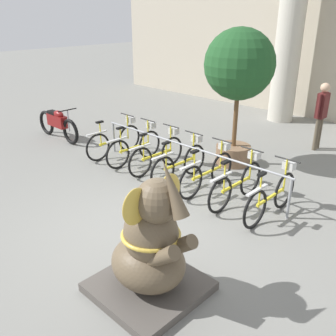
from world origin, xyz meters
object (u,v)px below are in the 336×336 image
(bicycle_3, at_px, (180,163))
(potted_tree, at_px, (239,72))
(bicycle_6, at_px, (272,196))
(bicycle_5, at_px, (237,183))
(motorcycle, at_px, (58,123))
(bicycle_1, at_px, (135,146))
(elephant_statue, at_px, (151,250))
(person_pedestrian, at_px, (322,110))
(bicycle_2, at_px, (158,154))
(bicycle_4, at_px, (208,172))
(bicycle_0, at_px, (115,140))

(bicycle_3, height_order, potted_tree, potted_tree)
(bicycle_3, xyz_separation_m, bicycle_6, (2.15, -0.02, 0.00))
(bicycle_5, relative_size, motorcycle, 0.85)
(bicycle_1, xyz_separation_m, elephant_statue, (3.49, -2.79, 0.25))
(bicycle_5, distance_m, person_pedestrian, 3.94)
(bicycle_2, distance_m, elephant_statue, 3.97)
(bicycle_6, height_order, motorcycle, bicycle_6)
(bicycle_5, xyz_separation_m, bicycle_6, (0.72, -0.01, 0.00))
(elephant_statue, bearing_deg, bicycle_4, 115.55)
(person_pedestrian, bearing_deg, elephant_statue, -82.89)
(bicycle_4, xyz_separation_m, person_pedestrian, (0.51, 3.85, 0.62))
(elephant_statue, height_order, potted_tree, potted_tree)
(bicycle_0, relative_size, bicycle_3, 1.00)
(bicycle_5, bearing_deg, bicycle_1, 179.70)
(bicycle_3, relative_size, bicycle_5, 1.00)
(person_pedestrian, bearing_deg, bicycle_2, -116.85)
(bicycle_1, bearing_deg, bicycle_4, 0.43)
(bicycle_0, xyz_separation_m, bicycle_5, (3.58, 0.01, 0.00))
(bicycle_5, height_order, bicycle_6, same)
(bicycle_2, height_order, bicycle_4, same)
(bicycle_4, height_order, bicycle_5, same)
(bicycle_1, distance_m, motorcycle, 2.87)
(bicycle_4, height_order, person_pedestrian, person_pedestrian)
(bicycle_0, xyz_separation_m, bicycle_1, (0.72, 0.03, 0.00))
(bicycle_0, height_order, elephant_statue, elephant_statue)
(motorcycle, bearing_deg, bicycle_2, 5.90)
(bicycle_1, distance_m, bicycle_5, 2.86)
(bicycle_0, height_order, bicycle_2, same)
(bicycle_1, bearing_deg, elephant_statue, -38.68)
(bicycle_4, xyz_separation_m, elephant_statue, (1.34, -2.81, 0.25))
(person_pedestrian, bearing_deg, bicycle_6, -76.72)
(motorcycle, height_order, person_pedestrian, person_pedestrian)
(bicycle_2, bearing_deg, bicycle_6, -1.18)
(bicycle_1, bearing_deg, person_pedestrian, 55.53)
(bicycle_0, distance_m, potted_tree, 3.34)
(bicycle_3, bearing_deg, motorcycle, -175.64)
(motorcycle, bearing_deg, bicycle_4, 4.00)
(potted_tree, bearing_deg, bicycle_0, -146.29)
(bicycle_3, bearing_deg, elephant_statue, -53.54)
(person_pedestrian, bearing_deg, bicycle_0, -130.86)
(bicycle_3, bearing_deg, bicycle_4, 1.86)
(bicycle_0, distance_m, bicycle_4, 2.86)
(bicycle_3, relative_size, bicycle_6, 1.00)
(bicycle_0, distance_m, person_pedestrian, 5.19)
(bicycle_2, bearing_deg, motorcycle, -174.10)
(bicycle_5, height_order, potted_tree, potted_tree)
(motorcycle, bearing_deg, potted_tree, 22.75)
(person_pedestrian, bearing_deg, motorcycle, -142.66)
(bicycle_1, relative_size, bicycle_2, 1.00)
(bicycle_2, xyz_separation_m, motorcycle, (-3.57, -0.37, 0.06))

